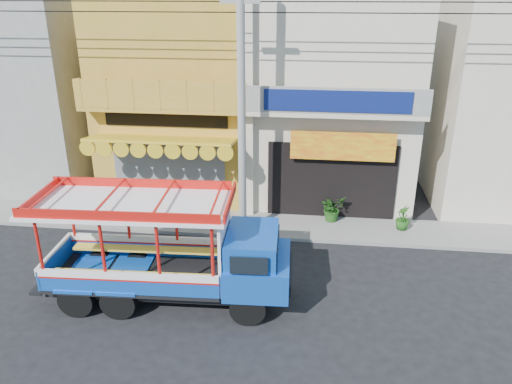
# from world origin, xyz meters

# --- Properties ---
(ground) EXTENTS (90.00, 90.00, 0.00)m
(ground) POSITION_xyz_m (0.00, 0.00, 0.00)
(ground) COLOR black
(ground) RESTS_ON ground
(sidewalk) EXTENTS (30.00, 2.00, 0.12)m
(sidewalk) POSITION_xyz_m (0.00, 4.00, 0.06)
(sidewalk) COLOR slate
(sidewalk) RESTS_ON ground
(shophouse_left) EXTENTS (6.00, 7.50, 8.24)m
(shophouse_left) POSITION_xyz_m (-4.00, 7.96, 4.11)
(shophouse_left) COLOR #AC8A26
(shophouse_left) RESTS_ON ground
(shophouse_right) EXTENTS (6.00, 6.75, 8.24)m
(shophouse_right) POSITION_xyz_m (2.00, 7.96, 4.11)
(shophouse_right) COLOR beige
(shophouse_right) RESTS_ON ground
(party_pilaster) EXTENTS (0.35, 0.30, 8.00)m
(party_pilaster) POSITION_xyz_m (-1.00, 4.85, 4.00)
(party_pilaster) COLOR beige
(party_pilaster) RESTS_ON ground
(filler_building_left) EXTENTS (6.00, 6.00, 7.60)m
(filler_building_left) POSITION_xyz_m (-11.00, 8.00, 3.80)
(filler_building_left) COLOR gray
(filler_building_left) RESTS_ON ground
(utility_pole) EXTENTS (28.00, 0.26, 9.00)m
(utility_pole) POSITION_xyz_m (-0.85, 3.30, 5.03)
(utility_pole) COLOR gray
(utility_pole) RESTS_ON ground
(songthaew_truck) EXTENTS (6.79, 2.50, 3.13)m
(songthaew_truck) POSITION_xyz_m (-1.97, -0.78, 1.51)
(songthaew_truck) COLOR black
(songthaew_truck) RESTS_ON ground
(green_sign) EXTENTS (0.65, 0.35, 1.00)m
(green_sign) POSITION_xyz_m (-6.87, 3.95, 0.54)
(green_sign) COLOR black
(green_sign) RESTS_ON sidewalk
(potted_plant_a) EXTENTS (1.14, 1.10, 0.96)m
(potted_plant_a) POSITION_xyz_m (2.08, 4.60, 0.60)
(potted_plant_a) COLOR #215017
(potted_plant_a) RESTS_ON sidewalk
(potted_plant_c) EXTENTS (0.50, 0.50, 0.86)m
(potted_plant_c) POSITION_xyz_m (4.51, 4.17, 0.55)
(potted_plant_c) COLOR #215017
(potted_plant_c) RESTS_ON sidewalk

